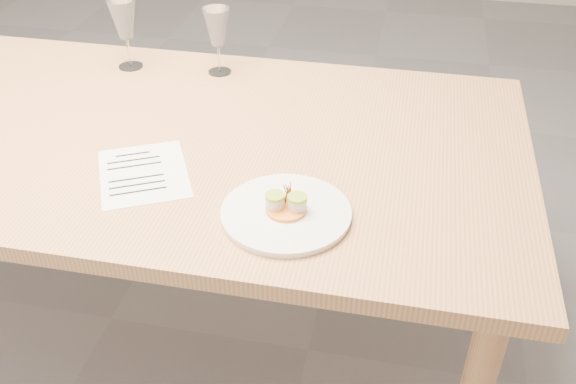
% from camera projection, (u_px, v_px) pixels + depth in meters
% --- Properties ---
extents(ground, '(7.00, 7.00, 0.00)m').
position_uv_depth(ground, '(111.00, 318.00, 2.13)').
color(ground, slate).
rests_on(ground, ground).
extents(dining_table, '(2.40, 1.00, 0.75)m').
position_uv_depth(dining_table, '(71.00, 143.00, 1.74)').
color(dining_table, tan).
rests_on(dining_table, ground).
extents(dinner_plate, '(0.28, 0.28, 0.07)m').
position_uv_depth(dinner_plate, '(286.00, 212.00, 1.35)').
color(dinner_plate, white).
rests_on(dinner_plate, dining_table).
extents(recipe_sheet, '(0.29, 0.31, 0.00)m').
position_uv_depth(recipe_sheet, '(143.00, 173.00, 1.49)').
color(recipe_sheet, white).
rests_on(recipe_sheet, dining_table).
extents(wine_glass_1, '(0.08, 0.08, 0.21)m').
position_uv_depth(wine_glass_1, '(124.00, 20.00, 1.89)').
color(wine_glass_1, white).
rests_on(wine_glass_1, dining_table).
extents(wine_glass_2, '(0.08, 0.08, 0.20)m').
position_uv_depth(wine_glass_2, '(217.00, 29.00, 1.86)').
color(wine_glass_2, white).
rests_on(wine_glass_2, dining_table).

